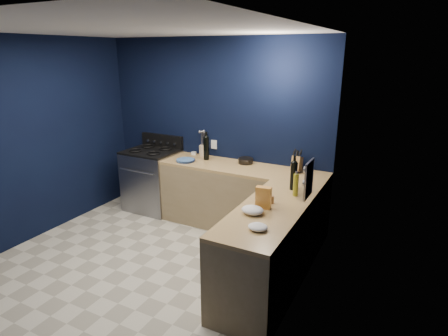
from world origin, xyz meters
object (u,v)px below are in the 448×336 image
Objects in this scene: plate_stack at (185,160)px; gas_range at (153,181)px; crouton_bag at (263,198)px; utensil_crock at (203,151)px; knife_block at (297,164)px.

gas_range is at bearing 170.81° from plate_stack.
plate_stack is at bearing 139.32° from crouton_bag.
gas_range is 4.12× the size of crouton_bag.
knife_block is at bearing -4.05° from utensil_crock.
plate_stack reaches higher than gas_range.
plate_stack is 1.57m from knife_block.
gas_range is at bearing -160.79° from utensil_crock.
gas_range is at bearing 145.70° from crouton_bag.
crouton_bag is at bearing -87.96° from knife_block.
crouton_bag reaches higher than utensil_crock.
gas_range is 2.31m from knife_block.
knife_block reaches higher than utensil_crock.
utensil_crock reaches higher than gas_range.
plate_stack is at bearing -9.19° from gas_range.
knife_block is at bearing 4.24° from gas_range.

